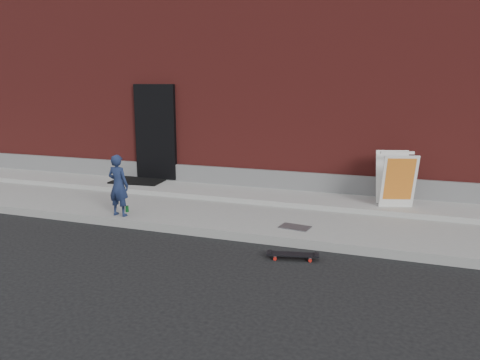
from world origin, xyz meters
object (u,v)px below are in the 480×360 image
at_px(soda_can, 127,209).
at_px(skateboard, 293,255).
at_px(pizza_sign, 396,179).
at_px(child, 118,185).

bearing_deg(soda_can, skateboard, -15.59).
bearing_deg(pizza_sign, soda_can, -159.43).
bearing_deg(soda_can, pizza_sign, 20.57).
height_order(child, pizza_sign, pizza_sign).
bearing_deg(child, soda_can, -82.99).
relative_size(child, soda_can, 9.81).
xyz_separation_m(skateboard, pizza_sign, (1.33, 2.75, 0.70)).
bearing_deg(pizza_sign, skateboard, -115.85).
distance_m(child, skateboard, 3.56).
xyz_separation_m(child, soda_can, (-0.01, 0.26, -0.51)).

